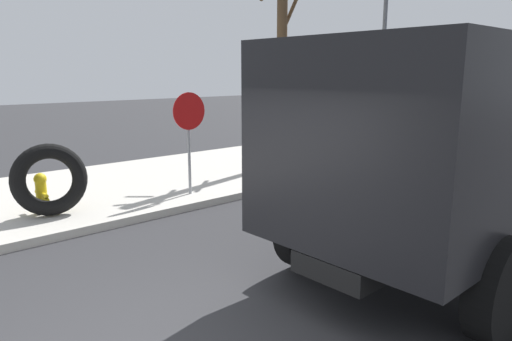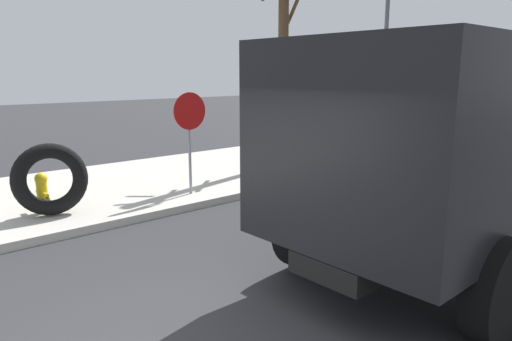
% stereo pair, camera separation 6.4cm
% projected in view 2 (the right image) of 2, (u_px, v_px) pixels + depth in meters
% --- Properties ---
extents(fire_hydrant, '(0.22, 0.50, 0.75)m').
position_uv_depth(fire_hydrant, '(42.00, 192.00, 8.48)').
color(fire_hydrant, yellow).
rests_on(fire_hydrant, sidewalk_curb).
extents(loose_tire, '(1.34, 0.70, 1.30)m').
position_uv_depth(loose_tire, '(50.00, 179.00, 8.31)').
color(loose_tire, black).
rests_on(loose_tire, sidewalk_curb).
extents(stop_sign, '(0.76, 0.08, 2.11)m').
position_uv_depth(stop_sign, '(190.00, 124.00, 9.62)').
color(stop_sign, gray).
rests_on(stop_sign, sidewalk_curb).
extents(dump_truck_gray, '(7.02, 2.84, 3.00)m').
position_uv_depth(dump_truck_gray, '(474.00, 147.00, 6.70)').
color(dump_truck_gray, slate).
rests_on(dump_truck_gray, ground).
extents(bare_tree, '(1.11, 1.02, 5.90)m').
position_uv_depth(bare_tree, '(283.00, 49.00, 12.46)').
color(bare_tree, '#4C3823').
rests_on(bare_tree, sidewalk_curb).
extents(street_light_pole, '(0.12, 0.12, 6.82)m').
position_uv_depth(street_light_pole, '(386.00, 40.00, 13.54)').
color(street_light_pole, '#595B5E').
rests_on(street_light_pole, sidewalk_curb).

